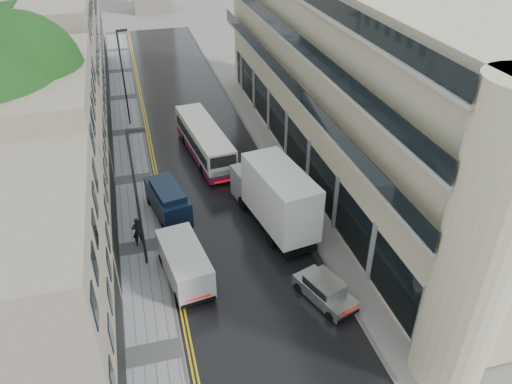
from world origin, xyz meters
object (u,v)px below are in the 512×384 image
pedestrian (138,232)px  lamp_post_far (124,79)px  tree_far (31,83)px  white_van (176,288)px  cream_bus (202,159)px  silver_hatchback (331,310)px  white_lorry (271,217)px  lamp_post_near (137,202)px  navy_van (163,216)px

pedestrian → lamp_post_far: size_ratio=0.23×
tree_far → white_van: bearing=-67.5°
pedestrian → lamp_post_far: 18.34m
cream_bus → lamp_post_far: lamp_post_far is taller
silver_hatchback → pedestrian: (-9.04, 8.70, 0.39)m
cream_bus → silver_hatchback: 16.67m
white_van → pedestrian: 5.70m
pedestrian → cream_bus: bearing=-130.1°
tree_far → lamp_post_far: bearing=34.0°
white_van → pedestrian: white_van is taller
white_lorry → lamp_post_near: bearing=168.4°
white_lorry → pedestrian: 8.14m
silver_hatchback → white_van: size_ratio=0.77×
tree_far → cream_bus: 13.90m
tree_far → lamp_post_far: 8.24m
silver_hatchback → white_van: bearing=136.7°
navy_van → pedestrian: (-1.63, -1.12, -0.10)m
white_lorry → navy_van: 7.03m
silver_hatchback → pedestrian: 12.55m
white_lorry → lamp_post_near: 7.80m
white_van → lamp_post_near: (-1.35, 3.62, 3.32)m
tree_far → white_van: tree_far is taller
pedestrian → lamp_post_near: lamp_post_near is taller
cream_bus → white_lorry: bearing=-81.9°
cream_bus → lamp_post_far: size_ratio=1.15×
pedestrian → lamp_post_near: (0.27, -1.84, 3.33)m
tree_far → pedestrian: size_ratio=6.39×
cream_bus → lamp_post_near: bearing=-124.5°
white_lorry → lamp_post_far: (-7.39, 20.20, 2.06)m
pedestrian → navy_van: bearing=-150.7°
silver_hatchback → lamp_post_near: 11.73m
silver_hatchback → pedestrian: pedestrian is taller
cream_bus → pedestrian: cream_bus is taller
cream_bus → silver_hatchback: size_ratio=2.64×
white_van → lamp_post_far: size_ratio=0.57×
navy_van → lamp_post_near: (-1.35, -2.97, 3.22)m
navy_van → lamp_post_far: 17.26m
navy_van → pedestrian: size_ratio=2.36×
white_lorry → silver_hatchback: 6.85m
white_lorry → lamp_post_far: size_ratio=1.01×
tree_far → white_lorry: 21.45m
pedestrian → lamp_post_near: size_ratio=0.23×
lamp_post_far → navy_van: bearing=-95.2°
white_lorry → lamp_post_near: size_ratio=0.99×
white_lorry → pedestrian: bearing=155.3°
navy_van → lamp_post_near: size_ratio=0.54×
white_lorry → silver_hatchback: size_ratio=2.32×
tree_far → pedestrian: 15.81m
cream_bus → silver_hatchback: bearing=-83.4°
tree_far → white_lorry: (14.04, -15.72, -3.98)m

